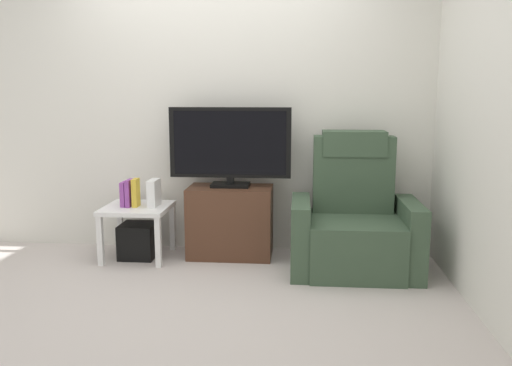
% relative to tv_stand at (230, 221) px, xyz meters
% --- Properties ---
extents(ground_plane, '(6.40, 6.40, 0.00)m').
position_rel_tv_stand_xyz_m(ground_plane, '(-0.14, -0.86, -0.30)').
color(ground_plane, '#BCB2AD').
extents(wall_back, '(6.40, 0.06, 2.60)m').
position_rel_tv_stand_xyz_m(wall_back, '(-0.14, 0.27, 1.00)').
color(wall_back, silver).
rests_on(wall_back, ground).
extents(wall_side, '(0.06, 4.48, 2.60)m').
position_rel_tv_stand_xyz_m(wall_side, '(1.74, -0.86, 1.00)').
color(wall_side, silver).
rests_on(wall_side, ground).
extents(tv_stand, '(0.71, 0.41, 0.60)m').
position_rel_tv_stand_xyz_m(tv_stand, '(0.00, 0.00, 0.00)').
color(tv_stand, '#4C2D1E').
rests_on(tv_stand, ground).
extents(television, '(1.02, 0.20, 0.67)m').
position_rel_tv_stand_xyz_m(television, '(0.00, 0.02, 0.65)').
color(television, black).
rests_on(television, tv_stand).
extents(recliner_armchair, '(0.98, 0.78, 1.08)m').
position_rel_tv_stand_xyz_m(recliner_armchair, '(1.02, -0.24, 0.07)').
color(recliner_armchair, '#384C38').
rests_on(recliner_armchair, ground).
extents(side_table, '(0.54, 0.54, 0.45)m').
position_rel_tv_stand_xyz_m(side_table, '(-0.77, -0.11, 0.08)').
color(side_table, white).
rests_on(side_table, ground).
extents(subwoofer_box, '(0.29, 0.29, 0.29)m').
position_rel_tv_stand_xyz_m(subwoofer_box, '(-0.77, -0.11, -0.16)').
color(subwoofer_box, black).
rests_on(subwoofer_box, ground).
extents(book_leftmost, '(0.04, 0.12, 0.21)m').
position_rel_tv_stand_xyz_m(book_leftmost, '(-0.87, -0.13, 0.25)').
color(book_leftmost, purple).
rests_on(book_leftmost, side_table).
extents(book_middle, '(0.04, 0.14, 0.23)m').
position_rel_tv_stand_xyz_m(book_middle, '(-0.83, -0.13, 0.26)').
color(book_middle, purple).
rests_on(book_middle, side_table).
extents(book_rightmost, '(0.04, 0.11, 0.23)m').
position_rel_tv_stand_xyz_m(book_rightmost, '(-0.77, -0.13, 0.26)').
color(book_rightmost, gold).
rests_on(book_rightmost, side_table).
extents(game_console, '(0.07, 0.20, 0.22)m').
position_rel_tv_stand_xyz_m(game_console, '(-0.63, -0.10, 0.26)').
color(game_console, white).
rests_on(game_console, side_table).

